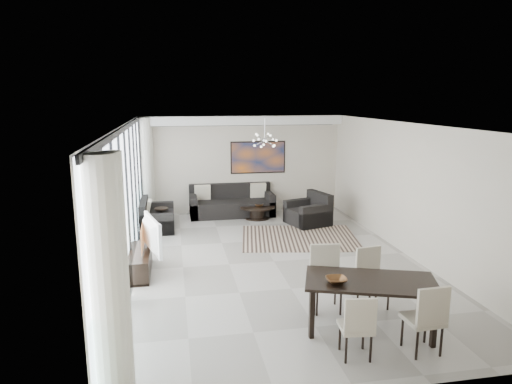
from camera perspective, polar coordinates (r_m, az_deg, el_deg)
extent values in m
cube|color=#A8A39B|center=(9.84, 2.25, -8.60)|extent=(6.00, 9.00, 0.02)
cube|color=white|center=(9.24, 2.40, 8.38)|extent=(6.00, 9.00, 0.02)
cube|color=beige|center=(13.79, -1.80, 3.48)|extent=(6.00, 0.02, 2.90)
cube|color=beige|center=(5.33, 13.20, -10.40)|extent=(6.00, 0.02, 2.90)
cube|color=beige|center=(10.50, 18.45, 0.26)|extent=(0.02, 9.00, 2.90)
cube|color=silver|center=(9.26, -15.97, -1.07)|extent=(0.01, 8.95, 2.85)
cube|color=black|center=(9.06, -16.22, 7.61)|extent=(0.04, 8.95, 0.10)
cube|color=black|center=(9.66, -15.25, -9.30)|extent=(0.04, 8.95, 0.06)
cube|color=black|center=(5.45, -19.41, -10.29)|extent=(0.04, 0.05, 2.88)
cube|color=black|center=(6.38, -18.07, -6.96)|extent=(0.04, 0.05, 2.88)
cube|color=black|center=(7.33, -17.08, -4.48)|extent=(0.04, 0.05, 2.88)
cube|color=black|center=(8.29, -16.32, -2.57)|extent=(0.04, 0.05, 2.88)
cube|color=black|center=(9.26, -15.73, -1.06)|extent=(0.04, 0.05, 2.88)
cube|color=black|center=(10.23, -15.24, 0.16)|extent=(0.04, 0.05, 2.88)
cube|color=black|center=(11.21, -14.84, 1.17)|extent=(0.04, 0.05, 2.88)
cube|color=black|center=(12.19, -14.51, 2.02)|extent=(0.04, 0.05, 2.88)
cube|color=black|center=(13.18, -14.22, 2.74)|extent=(0.04, 0.05, 2.88)
cylinder|color=white|center=(5.29, -18.14, -10.88)|extent=(0.36, 0.36, 2.85)
cylinder|color=white|center=(13.32, -13.58, 2.87)|extent=(0.36, 0.36, 2.85)
cube|color=white|center=(13.47, -1.71, 8.93)|extent=(5.98, 0.40, 0.26)
cube|color=#C4601B|center=(13.82, 0.26, 4.35)|extent=(1.68, 0.04, 0.98)
cylinder|color=silver|center=(11.76, 1.10, 7.82)|extent=(0.02, 0.02, 0.55)
sphere|color=silver|center=(11.78, 1.10, 6.48)|extent=(0.12, 0.12, 0.12)
cube|color=black|center=(11.45, 5.41, -5.71)|extent=(3.14, 2.60, 0.01)
cylinder|color=black|center=(13.14, 0.16, -1.85)|extent=(1.04, 1.04, 0.04)
cylinder|color=black|center=(13.18, 0.16, -2.61)|extent=(0.46, 0.46, 0.32)
cylinder|color=black|center=(13.22, 0.16, -3.22)|extent=(0.72, 0.72, 0.03)
imported|color=brown|center=(13.08, 0.38, -1.65)|extent=(0.27, 0.27, 0.08)
cube|color=black|center=(13.51, -3.03, -2.00)|extent=(2.46, 1.01, 0.45)
cube|color=black|center=(13.80, -3.27, 0.20)|extent=(2.46, 0.20, 0.45)
cube|color=black|center=(13.39, -7.83, -1.77)|extent=(0.20, 1.01, 0.65)
cube|color=black|center=(13.67, 1.66, -1.39)|extent=(0.20, 1.01, 0.65)
cube|color=black|center=(12.47, -12.18, -3.57)|extent=(0.87, 1.54, 0.39)
cube|color=black|center=(12.40, -13.86, -1.91)|extent=(0.17, 1.54, 0.39)
cube|color=black|center=(11.79, -12.29, -4.03)|extent=(0.87, 0.17, 0.56)
cube|color=black|center=(13.11, -12.12, -2.42)|extent=(0.87, 0.17, 0.56)
cube|color=black|center=(12.63, 6.47, -3.07)|extent=(1.23, 1.26, 0.43)
cube|color=black|center=(12.74, 7.98, -0.98)|extent=(0.48, 1.04, 0.43)
cube|color=black|center=(12.94, 5.47, -2.24)|extent=(0.99, 0.47, 0.63)
cube|color=black|center=(12.27, 7.55, -3.07)|extent=(0.99, 0.47, 0.63)
cylinder|color=black|center=(12.58, -11.76, -2.05)|extent=(0.37, 0.37, 0.04)
cylinder|color=black|center=(12.64, -11.71, -3.14)|extent=(0.06, 0.06, 0.46)
cylinder|color=black|center=(12.69, -11.67, -4.12)|extent=(0.26, 0.26, 0.03)
cube|color=black|center=(9.43, -14.29, -8.51)|extent=(0.40, 1.44, 0.45)
imported|color=gray|center=(9.18, -13.50, -5.29)|extent=(0.46, 1.20, 0.69)
cube|color=black|center=(7.05, 14.15, -10.79)|extent=(2.11, 1.51, 0.04)
cube|color=black|center=(6.84, 6.98, -14.89)|extent=(0.07, 0.07, 0.75)
cube|color=black|center=(7.51, 7.13, -12.37)|extent=(0.07, 0.07, 0.75)
cube|color=black|center=(7.03, 21.39, -14.91)|extent=(0.07, 0.07, 0.75)
cube|color=black|center=(7.68, 20.16, -12.48)|extent=(0.07, 0.07, 0.75)
cube|color=#BCB59C|center=(6.49, 12.35, -16.19)|extent=(0.46, 0.46, 0.05)
cube|color=#BCB59C|center=(6.23, 12.93, -15.03)|extent=(0.42, 0.09, 0.51)
cylinder|color=black|center=(6.70, 10.44, -17.36)|extent=(0.04, 0.04, 0.39)
cylinder|color=black|center=(6.51, 14.14, -18.45)|extent=(0.04, 0.04, 0.39)
cube|color=#BCB59C|center=(6.83, 20.11, -14.75)|extent=(0.49, 0.49, 0.06)
cube|color=#BCB59C|center=(6.57, 21.27, -13.39)|extent=(0.47, 0.08, 0.57)
cylinder|color=black|center=(6.99, 17.80, -16.25)|extent=(0.04, 0.04, 0.44)
cylinder|color=black|center=(6.91, 22.14, -16.92)|extent=(0.04, 0.04, 0.44)
cube|color=#BCB59C|center=(7.64, 8.85, -11.05)|extent=(0.54, 0.54, 0.06)
cube|color=#BCB59C|center=(7.73, 8.58, -8.56)|extent=(0.49, 0.11, 0.60)
cylinder|color=black|center=(7.62, 10.55, -13.33)|extent=(0.04, 0.04, 0.46)
cylinder|color=black|center=(7.88, 7.10, -12.33)|extent=(0.04, 0.04, 0.46)
cube|color=#BCB59C|center=(7.92, 14.49, -10.75)|extent=(0.51, 0.51, 0.06)
cube|color=#BCB59C|center=(7.98, 13.82, -8.56)|extent=(0.46, 0.11, 0.55)
cylinder|color=black|center=(7.97, 16.20, -12.58)|extent=(0.04, 0.04, 0.42)
cylinder|color=black|center=(8.06, 12.62, -12.10)|extent=(0.04, 0.04, 0.42)
imported|color=brown|center=(6.84, 10.01, -10.80)|extent=(0.32, 0.32, 0.08)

